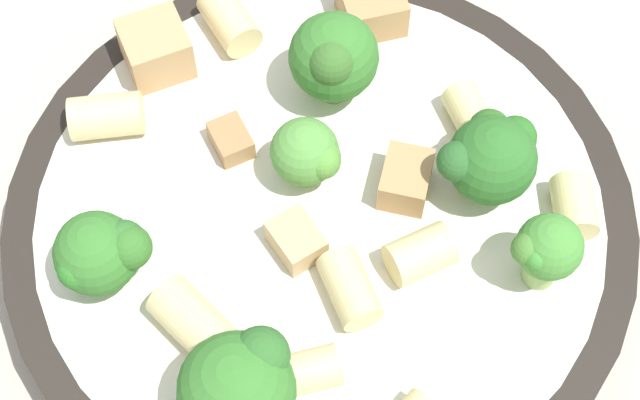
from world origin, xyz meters
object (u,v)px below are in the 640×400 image
Objects in this scene: broccoli_floret_1 at (491,157)px; rigatoni_0 at (350,288)px; broccoli_floret_3 at (238,393)px; broccoli_floret_4 at (309,154)px; rigatoni_8 at (574,206)px; rigatoni_1 at (420,254)px; pasta_bowl at (320,229)px; broccoli_floret_0 at (546,250)px; rigatoni_5 at (470,113)px; rigatoni_6 at (192,320)px; broccoli_floret_2 at (327,57)px; rigatoni_7 at (230,21)px; chicken_chunk_3 at (296,240)px; chicken_chunk_2 at (406,180)px; broccoli_floret_5 at (101,253)px; rigatoni_2 at (309,374)px; chicken_chunk_0 at (156,49)px; chicken_chunk_4 at (372,7)px; rigatoni_3 at (107,116)px; chicken_chunk_1 at (231,140)px.

rigatoni_0 is at bearing 47.07° from broccoli_floret_1.
broccoli_floret_3 reaches higher than broccoli_floret_4.
broccoli_floret_1 is at bearing -129.05° from broccoli_floret_3.
broccoli_floret_3 is 0.14m from rigatoni_8.
broccoli_floret_1 is 1.66× the size of rigatoni_1.
pasta_bowl is 6.20× the size of broccoli_floret_1.
broccoli_floret_0 is 1.32× the size of rigatoni_0.
rigatoni_6 reaches higher than rigatoni_5.
broccoli_floret_0 is at bearing 158.75° from broccoli_floret_4.
broccoli_floret_2 is 1.52× the size of rigatoni_7.
broccoli_floret_2 is 0.06m from rigatoni_5.
chicken_chunk_3 is (0.01, 0.01, 0.02)m from pasta_bowl.
rigatoni_0 is 1.16× the size of rigatoni_1.
chicken_chunk_2 reaches higher than chicken_chunk_3.
broccoli_floret_3 reaches higher than broccoli_floret_1.
broccoli_floret_4 is 1.14× the size of rigatoni_0.
broccoli_floret_5 reaches higher than rigatoni_2.
chicken_chunk_2 is at bearing -143.50° from chicken_chunk_3.
rigatoni_7 reaches higher than chicken_chunk_2.
broccoli_floret_4 is 0.08m from rigatoni_2.
rigatoni_0 is 0.99× the size of rigatoni_7.
broccoli_floret_3 is 1.96× the size of rigatoni_5.
rigatoni_7 is 1.09× the size of chicken_chunk_0.
chicken_chunk_4 is (0.05, -0.07, -0.01)m from broccoli_floret_1.
broccoli_floret_4 is at bearing 169.31° from rigatoni_3.
rigatoni_7 is at bearing -68.63° from chicken_chunk_3.
rigatoni_0 is 0.12m from chicken_chunk_0.
rigatoni_6 is 0.15m from chicken_chunk_4.
broccoli_floret_5 reaches higher than chicken_chunk_1.
rigatoni_0 is 1.03× the size of rigatoni_2.
broccoli_floret_0 is 0.82× the size of broccoli_floret_3.
rigatoni_7 is at bearing -72.13° from rigatoni_2.
broccoli_floret_2 is 2.06× the size of chicken_chunk_3.
chicken_chunk_0 reaches higher than rigatoni_3.
rigatoni_6 is (-0.03, 0.02, -0.01)m from broccoli_floret_5.
rigatoni_0 is at bearing 139.43° from chicken_chunk_3.
broccoli_floret_1 is 1.42× the size of rigatoni_7.
rigatoni_3 is (0.10, -0.06, 0.00)m from rigatoni_0.
rigatoni_1 is 0.93× the size of chicken_chunk_4.
broccoli_floret_2 is 0.04m from broccoli_floret_4.
rigatoni_7 is 0.10m from chicken_chunk_3.
broccoli_floret_0 is at bearing 152.09° from chicken_chunk_0.
rigatoni_3 is (0.08, -0.03, 0.02)m from pasta_bowl.
broccoli_floret_2 reaches higher than rigatoni_1.
broccoli_floret_2 is 1.87× the size of rigatoni_5.
broccoli_floret_2 is 0.12m from rigatoni_2.
rigatoni_1 is at bearing -171.97° from broccoli_floret_5.
chicken_chunk_3 is (0.10, 0.02, -0.00)m from rigatoni_8.
broccoli_floret_5 is at bearing 75.87° from rigatoni_7.
rigatoni_6 is 0.11m from chicken_chunk_0.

